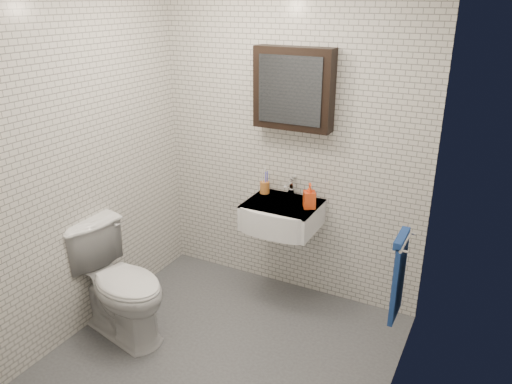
# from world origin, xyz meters

# --- Properties ---
(ground) EXTENTS (2.20, 2.00, 0.01)m
(ground) POSITION_xyz_m (0.00, 0.00, 0.01)
(ground) COLOR #45484C
(ground) RESTS_ON ground
(room_shell) EXTENTS (2.22, 2.02, 2.51)m
(room_shell) POSITION_xyz_m (0.00, 0.00, 1.47)
(room_shell) COLOR silver
(room_shell) RESTS_ON ground
(washbasin) EXTENTS (0.55, 0.50, 0.20)m
(washbasin) POSITION_xyz_m (0.05, 0.73, 0.76)
(washbasin) COLOR white
(washbasin) RESTS_ON room_shell
(faucet) EXTENTS (0.06, 0.20, 0.15)m
(faucet) POSITION_xyz_m (0.05, 0.93, 0.92)
(faucet) COLOR silver
(faucet) RESTS_ON washbasin
(mirror_cabinet) EXTENTS (0.60, 0.15, 0.60)m
(mirror_cabinet) POSITION_xyz_m (0.05, 0.93, 1.70)
(mirror_cabinet) COLOR black
(mirror_cabinet) RESTS_ON room_shell
(towel_rail) EXTENTS (0.09, 0.30, 0.58)m
(towel_rail) POSITION_xyz_m (1.04, 0.35, 0.72)
(towel_rail) COLOR silver
(towel_rail) RESTS_ON room_shell
(toothbrush_cup) EXTENTS (0.09, 0.09, 0.21)m
(toothbrush_cup) POSITION_xyz_m (-0.16, 0.90, 0.90)
(toothbrush_cup) COLOR #C17230
(toothbrush_cup) RESTS_ON washbasin
(soap_bottle) EXTENTS (0.12, 0.12, 0.19)m
(soap_bottle) POSITION_xyz_m (0.27, 0.78, 0.95)
(soap_bottle) COLOR orange
(soap_bottle) RESTS_ON washbasin
(toilet) EXTENTS (0.90, 0.64, 0.83)m
(toilet) POSITION_xyz_m (-0.80, -0.17, 0.42)
(toilet) COLOR white
(toilet) RESTS_ON ground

